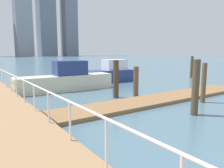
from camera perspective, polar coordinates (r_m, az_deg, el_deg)
name	(u,v)px	position (r m, az deg, el deg)	size (l,w,h in m)	color
ground_plane	(46,86)	(18.06, -17.09, -0.54)	(300.00, 300.00, 0.00)	#476675
floating_dock	(160,99)	(12.41, 12.73, -3.92)	(14.33, 2.00, 0.18)	olive
boardwalk_railing	(58,103)	(6.44, -14.32, -4.90)	(0.06, 29.64, 1.08)	white
dock_piling_0	(116,79)	(12.68, 1.06, 1.30)	(0.33, 0.33, 2.25)	#473826
dock_piling_1	(192,67)	(24.53, 20.47, 4.30)	(0.29, 0.29, 2.31)	brown
dock_piling_2	(136,81)	(13.28, 6.40, 0.70)	(0.32, 0.32, 1.85)	brown
dock_piling_3	(204,83)	(12.50, 23.26, 0.27)	(0.25, 0.25, 2.15)	brown
dock_piling_4	(196,88)	(9.81, 21.39, -0.91)	(0.30, 0.30, 2.41)	brown
moored_boat_1	(66,80)	(15.60, -12.10, 1.08)	(6.91, 1.67, 2.11)	beige
moored_boat_2	(110,73)	(19.71, -0.55, 2.88)	(4.63, 2.04, 2.05)	navy
skyline_tower_5	(46,12)	(173.80, -17.25, 17.82)	(11.91, 11.98, 64.24)	slate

